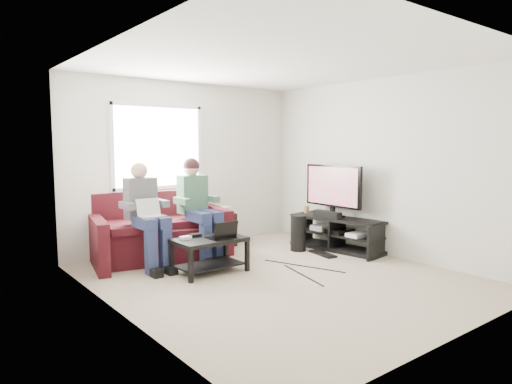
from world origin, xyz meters
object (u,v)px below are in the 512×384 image
tv_stand (337,235)px  end_table (223,228)px  tv (333,188)px  coffee_table (210,247)px  subwoofer (298,233)px  sofa (162,234)px

tv_stand → end_table: size_ratio=2.52×
end_table → tv: bearing=-46.3°
coffee_table → subwoofer: bearing=6.1°
sofa → coffee_table: sofa is taller
tv → end_table: bearing=133.7°
coffee_table → tv: bearing=-1.0°
end_table → sofa: bearing=-173.3°
tv_stand → tv: bearing=91.5°
coffee_table → end_table: 1.61m
coffee_table → tv: tv is taller
subwoofer → end_table: (-0.70, 1.04, 0.01)m
tv → subwoofer: size_ratio=2.00×
tv → sofa: bearing=154.6°
subwoofer → tv_stand: bearing=-32.0°
tv → end_table: tv is taller
subwoofer → tv: bearing=-23.5°
coffee_table → tv_stand: 2.25m
coffee_table → tv_stand: (2.25, -0.14, -0.10)m
coffee_table → subwoofer: (1.73, 0.18, -0.05)m
sofa → coffee_table: (0.13, -1.09, -0.01)m
coffee_table → end_table: (1.03, 1.23, -0.05)m
tv_stand → tv: 0.75m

